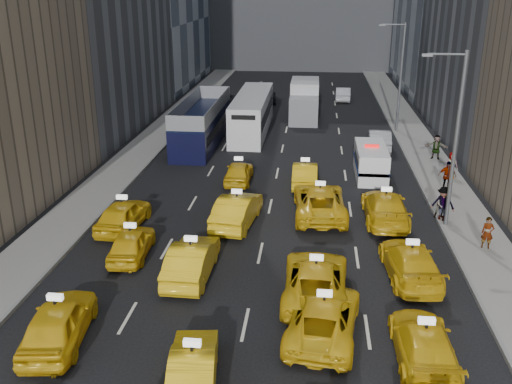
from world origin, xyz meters
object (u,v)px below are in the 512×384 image
box_truck (304,101)px  pedestrian_0 (488,233)px  city_bus (252,113)px  double_decker (202,122)px  nypd_van (371,162)px

box_truck → pedestrian_0: (9.20, -27.18, -0.75)m
box_truck → city_bus: bearing=-135.0°
double_decker → box_truck: size_ratio=1.54×
nypd_van → city_bus: size_ratio=0.40×
double_decker → city_bus: double_decker is taller
city_bus → pedestrian_0: size_ratio=8.06×
pedestrian_0 → nypd_van: bearing=126.8°
pedestrian_0 → city_bus: bearing=135.8°
double_decker → box_truck: (7.79, 9.55, -0.03)m
double_decker → pedestrian_0: bearing=-44.9°
nypd_van → double_decker: (-12.48, 6.96, 0.75)m
double_decker → pedestrian_0: 24.49m
city_bus → pedestrian_0: (13.46, -21.64, -0.65)m
double_decker → city_bus: (3.53, 4.01, -0.13)m
city_bus → pedestrian_0: bearing=-62.3°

